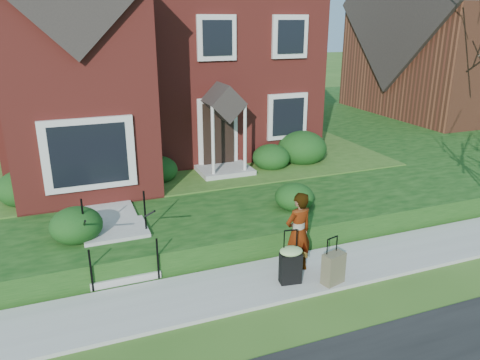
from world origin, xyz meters
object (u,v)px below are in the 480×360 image
woman (298,233)px  suitcase_black (291,263)px  front_steps (119,246)px  suitcase_olive (333,268)px

woman → suitcase_black: woman is taller
suitcase_black → front_steps: bearing=154.6°
woman → front_steps: bearing=-37.9°
woman → suitcase_olive: woman is taller
front_steps → woman: (3.44, -1.73, 0.48)m
woman → suitcase_olive: size_ratio=1.78×
suitcase_black → suitcase_olive: suitcase_black is taller
suitcase_black → suitcase_olive: bearing=-13.6°
woman → suitcase_olive: bearing=111.0°
front_steps → suitcase_olive: (3.88, -2.43, -0.06)m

